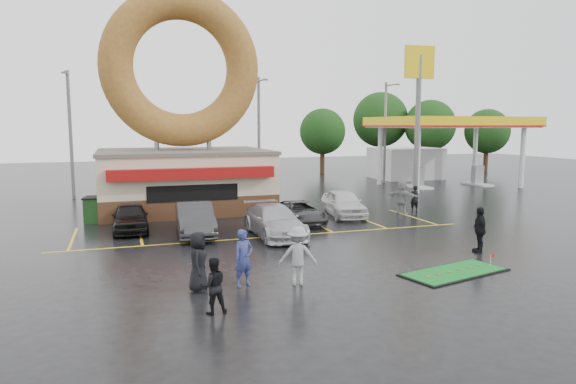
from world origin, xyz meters
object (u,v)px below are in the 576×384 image
object	(u,v)px
car_white	(344,203)
streetlight_left	(70,131)
donut_shop	(183,137)
gas_station	(430,142)
streetlight_mid	(259,131)
putting_green	(454,272)
dumpster	(103,210)
person_blue	(244,258)
person_cameraman	(479,230)
car_silver	(275,221)
car_grey	(299,212)
shell_sign	(418,94)
car_dgrey	(195,219)
car_black	(130,217)
streetlight_right	(386,130)

from	to	relation	value
car_white	streetlight_left	bearing A→B (deg)	148.25
donut_shop	gas_station	size ratio (longest dim) A/B	0.99
gas_station	streetlight_mid	bearing A→B (deg)	-179.92
putting_green	car_white	bearing A→B (deg)	85.24
dumpster	putting_green	bearing A→B (deg)	-39.92
car_white	person_blue	distance (m)	13.69
person_cameraman	putting_green	world-z (taller)	person_cameraman
car_silver	putting_green	size ratio (longest dim) A/B	1.17
car_grey	person_cameraman	xyz separation A→B (m)	(4.95, -8.26, 0.35)
donut_shop	shell_sign	size ratio (longest dim) A/B	1.27
car_dgrey	car_grey	bearing A→B (deg)	15.83
streetlight_mid	car_black	bearing A→B (deg)	-126.47
shell_sign	car_grey	world-z (taller)	shell_sign
gas_station	streetlight_left	bearing A→B (deg)	-178.05
shell_sign	streetlight_mid	size ratio (longest dim) A/B	1.18
car_black	putting_green	distance (m)	15.54
streetlight_left	car_dgrey	xyz separation A→B (m)	(6.50, -15.00, -4.01)
car_black	car_white	size ratio (longest dim) A/B	0.93
car_white	car_silver	bearing A→B (deg)	-136.46
shell_sign	streetlight_mid	distance (m)	12.93
streetlight_mid	car_black	size ratio (longest dim) A/B	2.16
car_black	gas_station	bearing A→B (deg)	29.07
car_silver	person_blue	distance (m)	7.62
car_black	person_blue	world-z (taller)	person_blue
gas_station	car_white	bearing A→B (deg)	-137.14
gas_station	donut_shop	bearing A→B (deg)	-160.89
car_grey	shell_sign	bearing A→B (deg)	26.47
car_dgrey	car_silver	xyz separation A→B (m)	(3.54, -1.41, -0.05)
car_silver	person_cameraman	size ratio (longest dim) A/B	2.67
streetlight_left	car_grey	xyz separation A→B (m)	(12.24, -13.73, -4.19)
dumpster	donut_shop	bearing A→B (deg)	42.55
gas_station	person_blue	distance (m)	33.70
gas_station	car_grey	bearing A→B (deg)	-140.28
putting_green	shell_sign	bearing A→B (deg)	62.15
streetlight_left	shell_sign	bearing A→B (deg)	-18.99
car_dgrey	dumpster	distance (m)	6.56
putting_green	person_cameraman	bearing A→B (deg)	38.75
streetlight_left	putting_green	distance (m)	28.59
car_grey	streetlight_right	bearing A→B (deg)	46.90
streetlight_right	person_cameraman	world-z (taller)	streetlight_right
shell_sign	streetlight_right	size ratio (longest dim) A/B	1.18
car_black	car_grey	xyz separation A→B (m)	(8.65, -0.65, -0.11)
shell_sign	streetlight_left	size ratio (longest dim) A/B	1.18
shell_sign	car_white	xyz separation A→B (m)	(-7.66, -4.67, -6.61)
car_dgrey	car_white	xyz separation A→B (m)	(8.83, 2.42, -0.01)
gas_station	dumpster	distance (m)	30.03
car_grey	person_cameraman	size ratio (longest dim) A/B	2.27
car_dgrey	putting_green	xyz separation A→B (m)	(7.86, -9.26, -0.74)
donut_shop	shell_sign	bearing A→B (deg)	-3.47
car_grey	gas_station	bearing A→B (deg)	37.79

